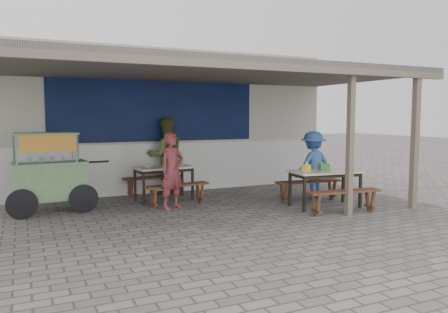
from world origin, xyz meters
name	(u,v)px	position (x,y,z in m)	size (l,w,h in m)	color
ground	(215,217)	(0.00, 0.00, 0.00)	(60.00, 60.00, 0.00)	slate
back_wall	(158,121)	(0.00, 3.58, 1.72)	(9.00, 1.28, 3.50)	beige
warung_roof	(197,72)	(0.02, 0.90, 2.71)	(9.00, 4.21, 2.81)	#5C554F
table_left	(164,170)	(-0.37, 1.95, 0.67)	(1.33, 0.78, 0.75)	beige
bench_left_street	(177,190)	(-0.29, 1.27, 0.33)	(1.38, 0.43, 0.45)	brown
bench_left_wall	(152,181)	(-0.45, 2.63, 0.33)	(1.38, 0.43, 0.45)	brown
table_right	(325,174)	(2.40, -0.12, 0.67)	(1.47, 0.87, 0.75)	beige
bench_right_street	(344,196)	(2.33, -0.78, 0.34)	(1.52, 0.44, 0.45)	brown
bench_right_wall	(308,186)	(2.48, 0.55, 0.34)	(1.52, 0.44, 0.45)	brown
vendor_cart	(49,169)	(-2.73, 1.70, 0.84)	(1.91, 0.85, 1.54)	#719563
patron_street_side	(172,171)	(-0.48, 1.02, 0.77)	(0.56, 0.37, 1.54)	brown
patron_wall_side	(166,156)	(-0.07, 2.75, 0.91)	(0.88, 0.69, 1.81)	#51592C
patron_right_table	(313,165)	(2.82, 0.85, 0.76)	(0.98, 0.56, 1.51)	#3A65B3
tissue_box	(306,168)	(2.02, 0.00, 0.81)	(0.13, 0.13, 0.13)	yellow
donation_box	(324,167)	(2.42, -0.05, 0.82)	(0.20, 0.14, 0.14)	#347535
condiment_jar	(172,163)	(-0.10, 2.21, 0.79)	(0.07, 0.07, 0.08)	beige
condiment_bowl	(147,166)	(-0.72, 2.02, 0.77)	(0.20, 0.20, 0.05)	white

